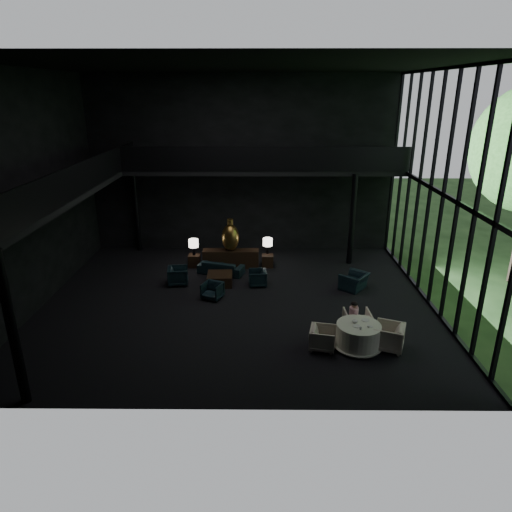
{
  "coord_description": "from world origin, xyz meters",
  "views": [
    {
      "loc": [
        0.8,
        -15.08,
        7.29
      ],
      "look_at": [
        0.67,
        0.5,
        1.6
      ],
      "focal_mm": 32.0,
      "sensor_mm": 36.0,
      "label": 1
    }
  ],
  "objects_px": {
    "lounge_armchair_west": "(178,275)",
    "lounge_armchair_south": "(212,291)",
    "coffee_table": "(220,279)",
    "dining_chair_east": "(389,334)",
    "dining_chair_north": "(357,320)",
    "child": "(354,311)",
    "console": "(231,258)",
    "table_lamp_left": "(193,244)",
    "dining_table": "(358,337)",
    "window_armchair": "(354,279)",
    "sofa": "(221,266)",
    "side_table_right": "(268,261)",
    "dining_chair_west": "(323,337)",
    "lounge_armchair_east": "(258,278)",
    "table_lamp_right": "(268,243)",
    "bronze_urn": "(230,237)",
    "side_table_left": "(194,261)"
  },
  "relations": [
    {
      "from": "window_armchair",
      "to": "dining_chair_north",
      "type": "distance_m",
      "value": 3.41
    },
    {
      "from": "side_table_right",
      "to": "dining_chair_east",
      "type": "distance_m",
      "value": 7.56
    },
    {
      "from": "sofa",
      "to": "coffee_table",
      "type": "relative_size",
      "value": 1.78
    },
    {
      "from": "sofa",
      "to": "window_armchair",
      "type": "xyz_separation_m",
      "value": [
        5.27,
        -1.57,
        0.07
      ]
    },
    {
      "from": "window_armchair",
      "to": "dining_chair_north",
      "type": "bearing_deg",
      "value": 29.34
    },
    {
      "from": "table_lamp_right",
      "to": "dining_table",
      "type": "height_order",
      "value": "table_lamp_right"
    },
    {
      "from": "sofa",
      "to": "lounge_armchair_south",
      "type": "relative_size",
      "value": 2.81
    },
    {
      "from": "side_table_right",
      "to": "console",
      "type": "bearing_deg",
      "value": -178.81
    },
    {
      "from": "lounge_armchair_east",
      "to": "window_armchair",
      "type": "relative_size",
      "value": 0.67
    },
    {
      "from": "lounge_armchair_east",
      "to": "coffee_table",
      "type": "height_order",
      "value": "lounge_armchair_east"
    },
    {
      "from": "lounge_armchair_west",
      "to": "lounge_armchair_east",
      "type": "bearing_deg",
      "value": -99.95
    },
    {
      "from": "sofa",
      "to": "dining_chair_north",
      "type": "distance_m",
      "value": 6.82
    },
    {
      "from": "lounge_armchair_south",
      "to": "side_table_right",
      "type": "bearing_deg",
      "value": 80.67
    },
    {
      "from": "bronze_urn",
      "to": "table_lamp_left",
      "type": "xyz_separation_m",
      "value": [
        -1.6,
        0.01,
        -0.31
      ]
    },
    {
      "from": "dining_chair_west",
      "to": "coffee_table",
      "type": "bearing_deg",
      "value": 47.75
    },
    {
      "from": "table_lamp_left",
      "to": "lounge_armchair_south",
      "type": "distance_m",
      "value": 3.51
    },
    {
      "from": "table_lamp_right",
      "to": "sofa",
      "type": "height_order",
      "value": "table_lamp_right"
    },
    {
      "from": "side_table_right",
      "to": "window_armchair",
      "type": "height_order",
      "value": "window_armchair"
    },
    {
      "from": "console",
      "to": "table_lamp_left",
      "type": "relative_size",
      "value": 3.42
    },
    {
      "from": "dining_chair_east",
      "to": "coffee_table",
      "type": "bearing_deg",
      "value": -109.59
    },
    {
      "from": "console",
      "to": "lounge_armchair_east",
      "type": "relative_size",
      "value": 3.84
    },
    {
      "from": "coffee_table",
      "to": "dining_chair_east",
      "type": "height_order",
      "value": "dining_chair_east"
    },
    {
      "from": "dining_chair_north",
      "to": "dining_chair_east",
      "type": "relative_size",
      "value": 0.91
    },
    {
      "from": "lounge_armchair_east",
      "to": "dining_chair_north",
      "type": "bearing_deg",
      "value": 36.98
    },
    {
      "from": "lounge_armchair_west",
      "to": "dining_chair_east",
      "type": "bearing_deg",
      "value": -132.22
    },
    {
      "from": "dining_chair_west",
      "to": "child",
      "type": "xyz_separation_m",
      "value": [
        1.09,
        1.01,
        0.38
      ]
    },
    {
      "from": "table_lamp_left",
      "to": "sofa",
      "type": "distance_m",
      "value": 1.62
    },
    {
      "from": "coffee_table",
      "to": "lounge_armchair_west",
      "type": "bearing_deg",
      "value": -179.05
    },
    {
      "from": "window_armchair",
      "to": "dining_chair_west",
      "type": "bearing_deg",
      "value": 16.66
    },
    {
      "from": "side_table_left",
      "to": "window_armchair",
      "type": "bearing_deg",
      "value": -20.01
    },
    {
      "from": "side_table_right",
      "to": "lounge_armchair_west",
      "type": "distance_m",
      "value": 4.09
    },
    {
      "from": "lounge_armchair_west",
      "to": "lounge_armchair_south",
      "type": "distance_m",
      "value": 1.99
    },
    {
      "from": "window_armchair",
      "to": "dining_table",
      "type": "relative_size",
      "value": 0.62
    },
    {
      "from": "bronze_urn",
      "to": "dining_chair_east",
      "type": "height_order",
      "value": "bronze_urn"
    },
    {
      "from": "side_table_right",
      "to": "side_table_left",
      "type": "bearing_deg",
      "value": -179.65
    },
    {
      "from": "dining_chair_east",
      "to": "table_lamp_left",
      "type": "bearing_deg",
      "value": -113.16
    },
    {
      "from": "lounge_armchair_south",
      "to": "child",
      "type": "relative_size",
      "value": 1.0
    },
    {
      "from": "dining_chair_north",
      "to": "child",
      "type": "bearing_deg",
      "value": -14.02
    },
    {
      "from": "lounge_armchair_west",
      "to": "lounge_armchair_south",
      "type": "relative_size",
      "value": 1.3
    },
    {
      "from": "dining_chair_north",
      "to": "console",
      "type": "bearing_deg",
      "value": -54.3
    },
    {
      "from": "child",
      "to": "side_table_right",
      "type": "bearing_deg",
      "value": -65.34
    },
    {
      "from": "coffee_table",
      "to": "dining_table",
      "type": "xyz_separation_m",
      "value": [
        4.53,
        -4.69,
        0.11
      ]
    },
    {
      "from": "console",
      "to": "dining_table",
      "type": "bearing_deg",
      "value": -57.51
    },
    {
      "from": "sofa",
      "to": "dining_chair_west",
      "type": "relative_size",
      "value": 2.33
    },
    {
      "from": "lounge_armchair_west",
      "to": "lounge_armchair_east",
      "type": "height_order",
      "value": "lounge_armchair_west"
    },
    {
      "from": "bronze_urn",
      "to": "coffee_table",
      "type": "bearing_deg",
      "value": -99.88
    },
    {
      "from": "coffee_table",
      "to": "dining_chair_north",
      "type": "relative_size",
      "value": 1.12
    },
    {
      "from": "table_lamp_right",
      "to": "lounge_armchair_south",
      "type": "bearing_deg",
      "value": -120.9
    },
    {
      "from": "child",
      "to": "side_table_left",
      "type": "bearing_deg",
      "value": -44.38
    },
    {
      "from": "lounge_armchair_south",
      "to": "child",
      "type": "distance_m",
      "value": 5.32
    }
  ]
}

